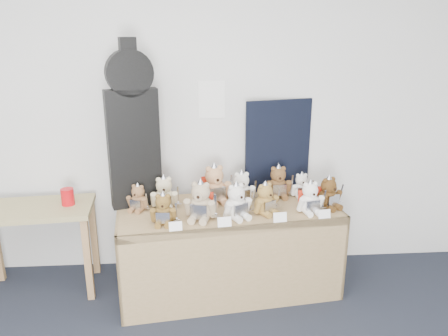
{
  "coord_description": "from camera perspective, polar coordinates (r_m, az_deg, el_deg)",
  "views": [
    {
      "loc": [
        0.57,
        -0.97,
        1.97
      ],
      "look_at": [
        0.78,
        1.97,
        1.03
      ],
      "focal_mm": 35.0,
      "sensor_mm": 36.0,
      "label": 1
    }
  ],
  "objects": [
    {
      "name": "room_shell",
      "position": [
        3.51,
        -1.62,
        8.91
      ],
      "size": [
        6.0,
        6.0,
        6.0
      ],
      "color": "silver",
      "rests_on": "floor"
    },
    {
      "name": "display_table",
      "position": [
        3.31,
        0.79,
        -8.01
      ],
      "size": [
        1.72,
        0.89,
        0.69
      ],
      "rotation": [
        0.0,
        0.0,
        0.12
      ],
      "color": "olive",
      "rests_on": "floor"
    },
    {
      "name": "side_table",
      "position": [
        3.62,
        -23.33,
        -6.5
      ],
      "size": [
        0.88,
        0.54,
        0.7
      ],
      "rotation": [
        0.0,
        0.0,
        0.09
      ],
      "color": "#998452",
      "rests_on": "floor"
    },
    {
      "name": "guitar_case",
      "position": [
        3.25,
        -11.85,
        5.21
      ],
      "size": [
        0.39,
        0.22,
        1.23
      ],
      "rotation": [
        0.0,
        0.0,
        0.33
      ],
      "color": "black",
      "rests_on": "display_table"
    },
    {
      "name": "navy_board",
      "position": [
        3.58,
        7.08,
        2.87
      ],
      "size": [
        0.55,
        0.16,
        0.75
      ],
      "primitive_type": "cube",
      "rotation": [
        0.0,
        0.0,
        0.24
      ],
      "color": "black",
      "rests_on": "display_table"
    },
    {
      "name": "red_cup",
      "position": [
        3.5,
        -19.75,
        -3.55
      ],
      "size": [
        0.1,
        0.1,
        0.13
      ],
      "primitive_type": "cylinder",
      "color": "red",
      "rests_on": "side_table"
    },
    {
      "name": "teddy_front_far_left",
      "position": [
        3.04,
        -7.92,
        -5.48
      ],
      "size": [
        0.2,
        0.16,
        0.25
      ],
      "rotation": [
        0.0,
        0.0,
        -0.04
      ],
      "color": "brown",
      "rests_on": "display_table"
    },
    {
      "name": "teddy_front_left",
      "position": [
        3.08,
        -3.07,
        -4.49
      ],
      "size": [
        0.26,
        0.24,
        0.31
      ],
      "rotation": [
        0.0,
        0.0,
        -0.26
      ],
      "color": "tan",
      "rests_on": "display_table"
    },
    {
      "name": "teddy_front_centre",
      "position": [
        3.1,
        1.67,
        -4.51
      ],
      "size": [
        0.24,
        0.23,
        0.29
      ],
      "rotation": [
        0.0,
        0.0,
        0.46
      ],
      "color": "silver",
      "rests_on": "display_table"
    },
    {
      "name": "teddy_front_right",
      "position": [
        3.18,
        5.43,
        -4.15
      ],
      "size": [
        0.22,
        0.21,
        0.26
      ],
      "rotation": [
        0.0,
        0.0,
        0.53
      ],
      "color": "olive",
      "rests_on": "display_table"
    },
    {
      "name": "teddy_front_far_right",
      "position": [
        3.25,
        11.17,
        -3.95
      ],
      "size": [
        0.22,
        0.2,
        0.27
      ],
      "rotation": [
        0.0,
        0.0,
        0.18
      ],
      "color": "white",
      "rests_on": "display_table"
    },
    {
      "name": "teddy_front_end",
      "position": [
        3.36,
        13.5,
        -3.32
      ],
      "size": [
        0.23,
        0.22,
        0.27
      ],
      "rotation": [
        0.0,
        0.0,
        0.46
      ],
      "color": "#53381C",
      "rests_on": "display_table"
    },
    {
      "name": "teddy_back_left",
      "position": [
        3.29,
        -7.81,
        -3.4
      ],
      "size": [
        0.23,
        0.18,
        0.28
      ],
      "rotation": [
        0.0,
        0.0,
        0.04
      ],
      "color": "beige",
      "rests_on": "display_table"
    },
    {
      "name": "teddy_back_centre_left",
      "position": [
        3.37,
        -1.23,
        -2.32
      ],
      "size": [
        0.28,
        0.26,
        0.34
      ],
      "rotation": [
        0.0,
        0.0,
        0.29
      ],
      "color": "tan",
      "rests_on": "display_table"
    },
    {
      "name": "teddy_back_centre_right",
      "position": [
        3.37,
        2.32,
        -2.7
      ],
      "size": [
        0.23,
        0.19,
        0.28
      ],
      "rotation": [
        0.0,
        0.0,
        0.11
      ],
      "color": "white",
      "rests_on": "display_table"
    },
    {
      "name": "teddy_back_right",
      "position": [
        3.51,
        7.08,
        -1.95
      ],
      "size": [
        0.24,
        0.19,
        0.29
      ],
      "rotation": [
        0.0,
        0.0,
        0.03
      ],
      "color": "brown",
      "rests_on": "display_table"
    },
    {
      "name": "teddy_back_end",
      "position": [
        3.53,
        10.07,
        -2.37
      ],
      "size": [
        0.18,
        0.15,
        0.22
      ],
      "rotation": [
        0.0,
        0.0,
        0.03
      ],
      "color": "white",
      "rests_on": "display_table"
    },
    {
      "name": "teddy_back_far_left",
      "position": [
        3.29,
        -11.16,
        -3.93
      ],
      "size": [
        0.18,
        0.17,
        0.23
      ],
      "rotation": [
        0.0,
        0.0,
        -0.35
      ],
      "color": "brown",
      "rests_on": "display_table"
    },
    {
      "name": "entry_card_a",
      "position": [
        2.94,
        -6.35,
        -7.58
      ],
      "size": [
        0.09,
        0.03,
        0.06
      ],
      "primitive_type": "cube",
      "rotation": [
        -0.24,
        0.0,
        0.12
      ],
      "color": "white",
      "rests_on": "display_table"
    },
    {
      "name": "entry_card_b",
      "position": [
        2.98,
        0.06,
        -7.06
      ],
      "size": [
        0.1,
        0.03,
        0.07
      ],
      "primitive_type": "cube",
      "rotation": [
        -0.24,
        0.0,
        0.12
      ],
      "color": "white",
      "rests_on": "display_table"
    },
    {
      "name": "entry_card_c",
      "position": [
        3.07,
        7.34,
        -6.41
      ],
      "size": [
        0.1,
        0.03,
        0.07
      ],
      "primitive_type": "cube",
      "rotation": [
        -0.24,
        0.0,
        0.12
      ],
      "color": "white",
      "rests_on": "display_table"
    },
    {
      "name": "entry_card_d",
      "position": [
        3.19,
        12.99,
        -5.88
      ],
      "size": [
        0.09,
        0.03,
        0.06
      ],
      "primitive_type": "cube",
      "rotation": [
        -0.24,
        0.0,
        0.12
      ],
      "color": "white",
      "rests_on": "display_table"
    }
  ]
}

